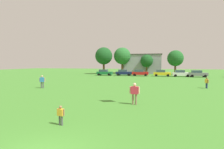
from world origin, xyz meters
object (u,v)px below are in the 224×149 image
Objects in this scene: tree_far_left at (104,56)px; parked_car_green_0 at (104,72)px; bystander_near_trees at (42,81)px; parked_car_navy_1 at (124,73)px; bystander_midfield at (207,82)px; parked_car_white_4 at (181,73)px; tree_far_right at (175,58)px; parked_car_gray_5 at (198,74)px; child_kite_flyer at (61,114)px; tree_right at (147,61)px; adult_bystander at (135,92)px; parked_car_yellow_3 at (162,73)px; parked_car_red_2 at (140,73)px; tree_left at (122,56)px.

parked_car_green_0 is at bearing -72.68° from tree_far_left.
parked_car_navy_1 is (6.29, 27.94, -0.17)m from bystander_near_trees.
parked_car_white_4 reaches higher than bystander_midfield.
parked_car_green_0 is 20.95m from tree_far_right.
bystander_near_trees is at bearing -133.12° from parked_car_gray_5.
tree_right is (2.23, 49.55, 3.56)m from child_kite_flyer.
bystander_midfield is 0.21× the size of tree_far_right.
tree_far_left is at bearing -169.28° from tree_right.
tree_far_right is at bearing 82.47° from adult_bystander.
parked_car_navy_1 is 1.00× the size of parked_car_yellow_3.
parked_car_yellow_3 is (10.16, -0.50, 0.00)m from parked_car_navy_1.
parked_car_navy_1 is 1.00× the size of parked_car_red_2.
parked_car_gray_5 is (8.53, -0.75, 0.00)m from parked_car_yellow_3.
tree_far_right is at bearing 122.55° from parked_car_gray_5.
parked_car_gray_5 is at bearing -3.85° from parked_car_navy_1.
bystander_midfield is (21.56, 5.01, -0.15)m from bystander_near_trees.
bystander_near_trees is at bearing -121.17° from tree_far_right.
parked_car_yellow_3 is 1.00× the size of parked_car_gray_5.
parked_car_white_4 is 0.50× the size of tree_left.
parked_car_gray_5 is (11.77, 33.57, -0.19)m from adult_bystander.
parked_car_navy_1 is at bearing 103.79° from adult_bystander.
parked_car_green_0 is at bearing 112.30° from adult_bystander.
bystander_midfield is at bearing -56.35° from parked_car_navy_1.
adult_bystander is 1.19× the size of bystander_midfield.
parked_car_red_2 is at bearing -122.91° from bystander_near_trees.
adult_bystander reaches higher than bystander_midfield.
tree_right is 0.87× the size of tree_far_right.
child_kite_flyer is at bearing 116.41° from bystander_near_trees.
parked_car_yellow_3 is 10.84m from tree_right.
parked_car_yellow_3 is at bearing -2.84° from parked_car_navy_1.
parked_car_green_0 reaches higher than bystander_midfield.
tree_far_left is 1.37× the size of tree_right.
tree_far_left is (-22.80, 29.26, 4.88)m from bystander_midfield.
tree_far_right is at bearing 89.35° from child_kite_flyer.
parked_car_green_0 is at bearing 179.73° from parked_car_white_4.
parked_car_green_0 is at bearing -103.40° from bystander_near_trees.
bystander_near_trees is 27.38m from parked_car_green_0.
parked_car_white_4 is at bearing -2.12° from parked_car_yellow_3.
child_kite_flyer is at bearing -110.91° from parked_car_gray_5.
parked_car_gray_5 is at bearing -16.13° from tree_far_left.
parked_car_navy_1 is 0.50× the size of tree_far_left.
parked_car_green_0 is at bearing -161.75° from tree_far_right.
parked_car_gray_5 is at bearing -25.33° from bystander_midfield.
bystander_midfield is at bearing -89.00° from parked_car_white_4.
parked_car_red_2 is 1.00× the size of parked_car_white_4.
child_kite_flyer is at bearing -77.35° from parked_car_green_0.
parked_car_navy_1 is 10.99m from tree_far_left.
adult_bystander is 35.57m from parked_car_gray_5.
parked_car_yellow_3 is at bearing 87.15° from adult_bystander.
tree_left is 8.13m from tree_right.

